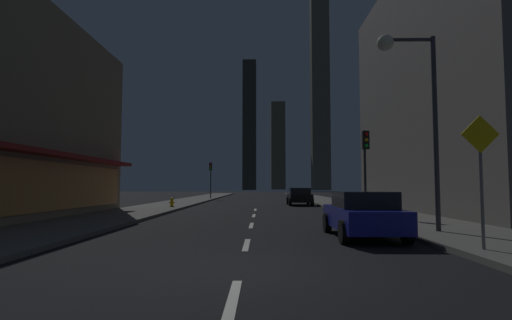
{
  "coord_description": "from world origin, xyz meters",
  "views": [
    {
      "loc": [
        0.41,
        -7.67,
        1.63
      ],
      "look_at": [
        0.0,
        22.3,
        3.6
      ],
      "focal_mm": 27.42,
      "sensor_mm": 36.0,
      "label": 1
    }
  ],
  "objects_px": {
    "traffic_light_far_left": "(211,172)",
    "pedestrian_crossing_sign": "(481,169)",
    "car_parked_near": "(363,214)",
    "car_parked_far": "(300,196)",
    "fire_hydrant_far_left": "(172,202)",
    "traffic_light_near_right": "(365,154)",
    "street_lamp_right": "(409,83)"
  },
  "relations": [
    {
      "from": "traffic_light_far_left",
      "to": "pedestrian_crossing_sign",
      "type": "bearing_deg",
      "value": -72.9
    },
    {
      "from": "car_parked_near",
      "to": "car_parked_far",
      "type": "bearing_deg",
      "value": 90.0
    },
    {
      "from": "car_parked_far",
      "to": "fire_hydrant_far_left",
      "type": "bearing_deg",
      "value": -151.16
    },
    {
      "from": "traffic_light_near_right",
      "to": "street_lamp_right",
      "type": "bearing_deg",
      "value": -91.13
    },
    {
      "from": "car_parked_near",
      "to": "traffic_light_near_right",
      "type": "relative_size",
      "value": 1.01
    },
    {
      "from": "car_parked_near",
      "to": "traffic_light_near_right",
      "type": "bearing_deg",
      "value": 74.08
    },
    {
      "from": "pedestrian_crossing_sign",
      "to": "street_lamp_right",
      "type": "bearing_deg",
      "value": 93.44
    },
    {
      "from": "street_lamp_right",
      "to": "pedestrian_crossing_sign",
      "type": "bearing_deg",
      "value": -86.56
    },
    {
      "from": "car_parked_near",
      "to": "traffic_light_near_right",
      "type": "xyz_separation_m",
      "value": [
        1.9,
        6.66,
        2.45
      ]
    },
    {
      "from": "street_lamp_right",
      "to": "pedestrian_crossing_sign",
      "type": "distance_m",
      "value": 4.77
    },
    {
      "from": "street_lamp_right",
      "to": "car_parked_far",
      "type": "bearing_deg",
      "value": 95.13
    },
    {
      "from": "street_lamp_right",
      "to": "traffic_light_far_left",
      "type": "bearing_deg",
      "value": 108.55
    },
    {
      "from": "traffic_light_near_right",
      "to": "street_lamp_right",
      "type": "relative_size",
      "value": 0.64
    },
    {
      "from": "pedestrian_crossing_sign",
      "to": "car_parked_far",
      "type": "bearing_deg",
      "value": 94.86
    },
    {
      "from": "fire_hydrant_far_left",
      "to": "traffic_light_far_left",
      "type": "distance_m",
      "value": 18.03
    },
    {
      "from": "car_parked_far",
      "to": "street_lamp_right",
      "type": "height_order",
      "value": "street_lamp_right"
    },
    {
      "from": "fire_hydrant_far_left",
      "to": "traffic_light_far_left",
      "type": "height_order",
      "value": "traffic_light_far_left"
    },
    {
      "from": "traffic_light_far_left",
      "to": "street_lamp_right",
      "type": "bearing_deg",
      "value": -71.45
    },
    {
      "from": "car_parked_near",
      "to": "pedestrian_crossing_sign",
      "type": "bearing_deg",
      "value": -57.34
    },
    {
      "from": "street_lamp_right",
      "to": "traffic_light_near_right",
      "type": "bearing_deg",
      "value": 88.87
    },
    {
      "from": "fire_hydrant_far_left",
      "to": "traffic_light_far_left",
      "type": "relative_size",
      "value": 0.16
    },
    {
      "from": "fire_hydrant_far_left",
      "to": "car_parked_near",
      "type": "bearing_deg",
      "value": -57.9
    },
    {
      "from": "car_parked_near",
      "to": "fire_hydrant_far_left",
      "type": "bearing_deg",
      "value": 122.1
    },
    {
      "from": "car_parked_near",
      "to": "traffic_light_far_left",
      "type": "relative_size",
      "value": 1.01
    },
    {
      "from": "car_parked_far",
      "to": "fire_hydrant_far_left",
      "type": "xyz_separation_m",
      "value": [
        -9.5,
        -5.23,
        -0.29
      ]
    },
    {
      "from": "traffic_light_near_right",
      "to": "traffic_light_far_left",
      "type": "xyz_separation_m",
      "value": [
        -11.0,
        26.3,
        0.0
      ]
    },
    {
      "from": "car_parked_near",
      "to": "pedestrian_crossing_sign",
      "type": "height_order",
      "value": "pedestrian_crossing_sign"
    },
    {
      "from": "car_parked_far",
      "to": "traffic_light_far_left",
      "type": "height_order",
      "value": "traffic_light_far_left"
    },
    {
      "from": "car_parked_far",
      "to": "street_lamp_right",
      "type": "distance_m",
      "value": 20.38
    },
    {
      "from": "car_parked_far",
      "to": "fire_hydrant_far_left",
      "type": "relative_size",
      "value": 6.48
    },
    {
      "from": "traffic_light_far_left",
      "to": "street_lamp_right",
      "type": "height_order",
      "value": "street_lamp_right"
    },
    {
      "from": "pedestrian_crossing_sign",
      "to": "traffic_light_far_left",
      "type": "bearing_deg",
      "value": 107.1
    }
  ]
}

